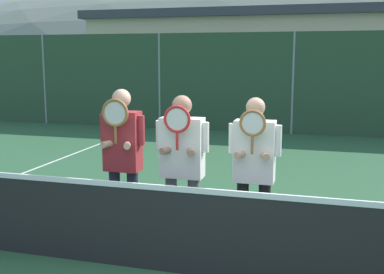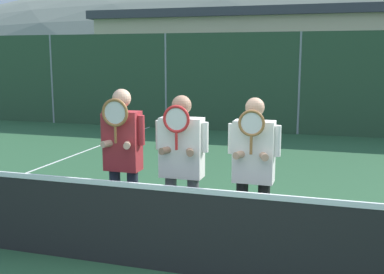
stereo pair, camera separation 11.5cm
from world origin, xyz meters
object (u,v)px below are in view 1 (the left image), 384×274
Objects in this scene: player_center_left at (182,159)px; car_left_of_center at (214,89)px; car_far_left at (85,88)px; player_leftmost at (122,153)px; car_center at (364,95)px; player_center_right at (254,165)px.

car_left_of_center is (-2.56, 12.28, -0.11)m from player_center_left.
player_center_left is 13.99m from car_far_left.
player_leftmost is 0.40× the size of car_center.
player_leftmost is at bearing 179.82° from player_center_left.
player_center_left is 12.55m from car_left_of_center.
car_left_of_center is at bearing 105.36° from player_center_right.
car_far_left is 10.19m from car_center.
player_center_right is (1.52, 0.03, -0.04)m from player_leftmost.
car_center is at bearing 77.40° from player_center_left.
player_center_right is at bearing -74.64° from car_left_of_center.
player_center_left is 1.00× the size of player_center_right.
player_center_left is at bearing -0.18° from player_leftmost.
car_center is (2.62, 11.74, -0.14)m from player_center_left.
player_center_left is 0.80m from player_center_right.
car_left_of_center reaches higher than car_far_left.
player_leftmost is at bearing -81.46° from car_left_of_center.
player_center_left is (0.72, -0.00, -0.02)m from player_leftmost.
car_far_left is at bearing 125.48° from player_center_right.
car_left_of_center is at bearing 5.83° from car_far_left.
player_center_left is 12.03m from car_center.
car_left_of_center is 5.22m from car_center.
car_far_left is (-6.84, 11.77, -0.14)m from player_leftmost.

